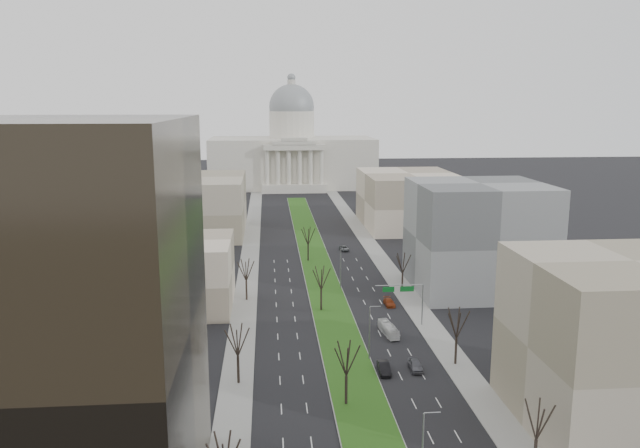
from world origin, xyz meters
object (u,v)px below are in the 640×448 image
car_black (384,368)px  car_red (389,302)px  car_grey_near (415,365)px  box_van (388,329)px  car_grey_far (344,248)px

car_black → car_red: bearing=79.9°
car_black → car_red: (7.13, 32.08, -0.13)m
car_black → car_red: car_black is taller
car_grey_near → car_black: size_ratio=0.95×
car_red → box_van: box_van is taller
car_grey_far → car_red: bearing=-91.7°
car_black → car_grey_near: bearing=8.8°
car_grey_far → box_van: 65.30m
car_red → car_grey_far: size_ratio=1.00×
car_grey_far → box_van: bearing=-95.7°
car_grey_far → box_van: box_van is taller
car_grey_near → car_red: size_ratio=1.00×
car_red → car_grey_far: (-3.37, 49.01, -0.03)m
car_grey_near → car_grey_far: 80.54m
car_grey_far → car_black: bearing=-98.3°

